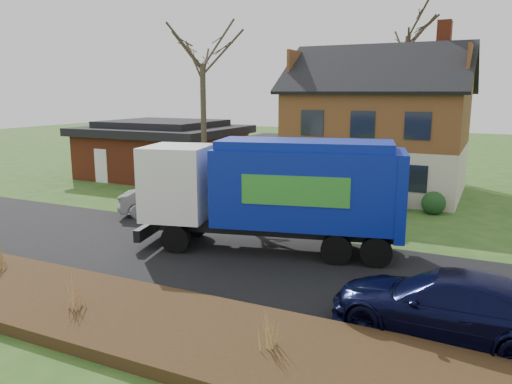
% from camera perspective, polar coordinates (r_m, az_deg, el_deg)
% --- Properties ---
extents(ground, '(120.00, 120.00, 0.00)m').
position_cam_1_polar(ground, '(17.18, -3.46, -7.55)').
color(ground, '#2A511B').
rests_on(ground, ground).
extents(road, '(80.00, 7.00, 0.02)m').
position_cam_1_polar(road, '(17.18, -3.46, -7.52)').
color(road, black).
rests_on(road, ground).
extents(mulch_verge, '(80.00, 3.50, 0.30)m').
position_cam_1_polar(mulch_verge, '(13.09, -15.16, -13.49)').
color(mulch_verge, black).
rests_on(mulch_verge, ground).
extents(main_house, '(12.95, 8.95, 9.26)m').
position_cam_1_polar(main_house, '(28.85, 12.86, 8.06)').
color(main_house, beige).
rests_on(main_house, ground).
extents(ranch_house, '(9.80, 8.20, 3.70)m').
position_cam_1_polar(ranch_house, '(33.92, -10.54, 4.86)').
color(ranch_house, '#92391F').
rests_on(ranch_house, ground).
extents(garbage_truck, '(9.55, 4.51, 3.95)m').
position_cam_1_polar(garbage_truck, '(17.41, 2.33, 0.49)').
color(garbage_truck, black).
rests_on(garbage_truck, ground).
extents(silver_sedan, '(4.62, 3.06, 1.44)m').
position_cam_1_polar(silver_sedan, '(22.94, -9.83, -0.98)').
color(silver_sedan, '#A8ABB0').
rests_on(silver_sedan, ground).
extents(navy_wagon, '(5.46, 2.49, 1.55)m').
position_cam_1_polar(navy_wagon, '(12.53, 21.03, -11.93)').
color(navy_wagon, black).
rests_on(navy_wagon, ground).
extents(tree_front_west, '(3.26, 3.26, 9.69)m').
position_cam_1_polar(tree_front_west, '(26.44, -6.19, 16.58)').
color(tree_front_west, '#453929').
rests_on(tree_front_west, ground).
extents(tree_back, '(3.98, 3.98, 12.62)m').
position_cam_1_polar(tree_back, '(37.40, 17.12, 18.53)').
color(tree_back, '#3B2F23').
rests_on(tree_back, ground).
extents(grass_clump_mid, '(0.36, 0.30, 1.01)m').
position_cam_1_polar(grass_clump_mid, '(13.35, -19.95, -10.26)').
color(grass_clump_mid, tan).
rests_on(grass_clump_mid, mulch_verge).
extents(grass_clump_east, '(0.33, 0.27, 0.82)m').
position_cam_1_polar(grass_clump_east, '(10.79, 1.52, -15.38)').
color(grass_clump_east, tan).
rests_on(grass_clump_east, mulch_verge).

